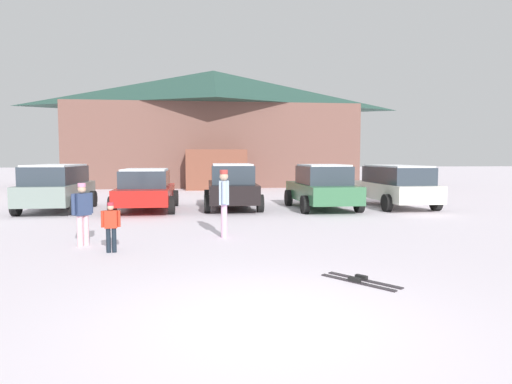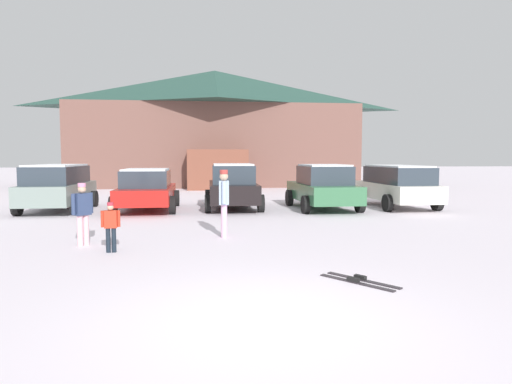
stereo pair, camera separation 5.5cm
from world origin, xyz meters
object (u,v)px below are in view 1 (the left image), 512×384
Objects in this scene: parked_black_sedan at (232,186)px; parked_white_suv at (396,185)px; pair_of_skis at (360,280)px; ski_lodge at (214,127)px; skier_teen_in_navy_coat at (82,211)px; parked_grey_wagon at (57,186)px; parked_green_coupe at (322,187)px; parked_red_sedan at (146,189)px; skier_child_in_red_jacket at (111,224)px; skier_adult_in_blue_parka at (224,199)px.

parked_white_suv is at bearing -2.06° from parked_black_sedan.
pair_of_skis is at bearing -116.20° from parked_white_suv.
parked_white_suv is at bearing -66.32° from ski_lodge.
parked_black_sedan is 7.83m from skier_teen_in_navy_coat.
parked_green_coupe is (9.78, -0.46, -0.06)m from parked_grey_wagon.
parked_grey_wagon is 0.97× the size of parked_red_sedan.
skier_teen_in_navy_coat is at bearing 145.67° from pair_of_skis.
parked_white_suv reaches higher than skier_child_in_red_jacket.
skier_teen_in_navy_coat is 6.29m from pair_of_skis.
parked_white_suv is 11.37m from pair_of_skis.
pair_of_skis is (-5.01, -10.17, -0.87)m from parked_white_suv.
skier_child_in_red_jacket is at bearing 148.15° from pair_of_skis.
parked_black_sedan is (0.36, -15.24, -3.19)m from ski_lodge.
parked_black_sedan is at bearing 68.83° from skier_child_in_red_jacket.
ski_lodge is 22.61m from skier_teen_in_navy_coat.
parked_green_coupe is at bearing -174.87° from parked_white_suv.
skier_teen_in_navy_coat is 1.14× the size of pair_of_skis.
ski_lodge reaches higher than pair_of_skis.
skier_teen_in_navy_coat is at bearing -94.77° from parked_red_sedan.
ski_lodge is 17.19m from parked_white_suv.
parked_red_sedan is 6.70m from skier_teen_in_navy_coat.
pair_of_skis is at bearing -86.03° from ski_lodge.
skier_child_in_red_jacket is at bearing -131.57° from parked_green_coupe.
ski_lodge is at bearing 103.41° from parked_green_coupe.
parked_grey_wagon is 9.79m from parked_green_coupe.
ski_lodge is 16.04m from parked_red_sedan.
parked_red_sedan is at bearing 85.23° from skier_teen_in_navy_coat.
parked_black_sedan is 0.96× the size of parked_green_coupe.
parked_grey_wagon is 6.39m from parked_black_sedan.
skier_teen_in_navy_coat is at bearing -146.80° from parked_white_suv.
parked_green_coupe is 3.04m from parked_white_suv.
ski_lodge is at bearing 113.68° from parked_white_suv.
parked_green_coupe is 3.10× the size of skier_teen_in_navy_coat.
ski_lodge reaches higher than parked_red_sedan.
parked_grey_wagon is 0.93× the size of parked_white_suv.
skier_adult_in_blue_parka is 1.35× the size of pair_of_skis.
ski_lodge reaches higher than skier_teen_in_navy_coat.
skier_child_in_red_jacket is 0.63× the size of skier_adult_in_blue_parka.
parked_grey_wagon reaches higher than pair_of_skis.
ski_lodge is 16.73m from parked_grey_wagon.
parked_white_suv is at bearing -0.13° from parked_red_sedan.
pair_of_skis is (-1.97, -9.90, -0.83)m from parked_green_coupe.
parked_black_sedan is at bearing 84.74° from skier_adult_in_blue_parka.
parked_black_sedan reaches higher than parked_white_suv.
parked_black_sedan is (3.18, 0.21, 0.07)m from parked_red_sedan.
parked_green_coupe reaches higher than parked_white_suv.
ski_lodge is 4.41× the size of parked_green_coupe.
parked_red_sedan is at bearing 113.88° from skier_adult_in_blue_parka.
ski_lodge is 15.58m from parked_black_sedan.
parked_white_suv is (12.81, -0.19, -0.02)m from parked_grey_wagon.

